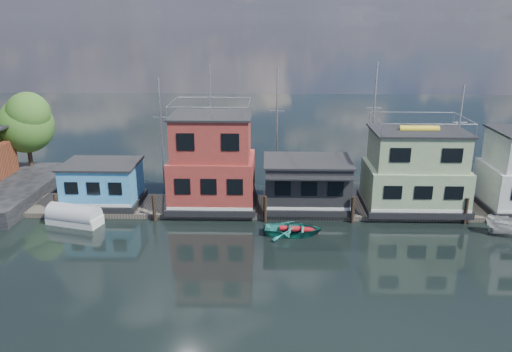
{
  "coord_description": "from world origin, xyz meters",
  "views": [
    {
      "loc": [
        -3.73,
        -28.18,
        15.84
      ],
      "look_at": [
        -4.81,
        12.0,
        3.0
      ],
      "focal_mm": 35.0,
      "sensor_mm": 36.0,
      "label": 1
    }
  ],
  "objects_px": {
    "houseboat_red": "(212,163)",
    "houseboat_green": "(415,171)",
    "houseboat_blue": "(103,184)",
    "houseboat_dark": "(307,183)",
    "red_kayak": "(299,229)",
    "dinghy_teal": "(293,229)",
    "tarp_runabout": "(74,216)"
  },
  "relations": [
    {
      "from": "tarp_runabout",
      "to": "red_kayak",
      "type": "distance_m",
      "value": 17.94
    },
    {
      "from": "houseboat_blue",
      "to": "tarp_runabout",
      "type": "xyz_separation_m",
      "value": [
        -1.26,
        -3.64,
        -1.55
      ]
    },
    {
      "from": "houseboat_red",
      "to": "dinghy_teal",
      "type": "distance_m",
      "value": 9.24
    },
    {
      "from": "houseboat_blue",
      "to": "houseboat_dark",
      "type": "xyz_separation_m",
      "value": [
        17.5,
        -0.02,
        0.21
      ]
    },
    {
      "from": "dinghy_teal",
      "to": "houseboat_blue",
      "type": "bearing_deg",
      "value": 74.04
    },
    {
      "from": "houseboat_dark",
      "to": "red_kayak",
      "type": "bearing_deg",
      "value": -100.36
    },
    {
      "from": "houseboat_dark",
      "to": "houseboat_blue",
      "type": "bearing_deg",
      "value": 179.94
    },
    {
      "from": "houseboat_red",
      "to": "red_kayak",
      "type": "relative_size",
      "value": 3.95
    },
    {
      "from": "houseboat_dark",
      "to": "dinghy_teal",
      "type": "bearing_deg",
      "value": -104.39
    },
    {
      "from": "houseboat_red",
      "to": "houseboat_green",
      "type": "bearing_deg",
      "value": 0.0
    },
    {
      "from": "dinghy_teal",
      "to": "red_kayak",
      "type": "bearing_deg",
      "value": -39.77
    },
    {
      "from": "houseboat_blue",
      "to": "houseboat_green",
      "type": "xyz_separation_m",
      "value": [
        26.5,
        0.0,
        1.34
      ]
    },
    {
      "from": "dinghy_teal",
      "to": "tarp_runabout",
      "type": "height_order",
      "value": "tarp_runabout"
    },
    {
      "from": "dinghy_teal",
      "to": "red_kayak",
      "type": "xyz_separation_m",
      "value": [
        0.49,
        0.54,
        -0.24
      ]
    },
    {
      "from": "houseboat_red",
      "to": "houseboat_dark",
      "type": "distance_m",
      "value": 8.18
    },
    {
      "from": "houseboat_red",
      "to": "houseboat_green",
      "type": "height_order",
      "value": "houseboat_red"
    },
    {
      "from": "houseboat_green",
      "to": "houseboat_red",
      "type": "bearing_deg",
      "value": -180.0
    },
    {
      "from": "tarp_runabout",
      "to": "red_kayak",
      "type": "height_order",
      "value": "tarp_runabout"
    },
    {
      "from": "dinghy_teal",
      "to": "houseboat_dark",
      "type": "bearing_deg",
      "value": -12.24
    },
    {
      "from": "houseboat_blue",
      "to": "red_kayak",
      "type": "xyz_separation_m",
      "value": [
        16.64,
        -4.74,
        -1.98
      ]
    },
    {
      "from": "houseboat_red",
      "to": "tarp_runabout",
      "type": "relative_size",
      "value": 2.55
    },
    {
      "from": "houseboat_red",
      "to": "dinghy_teal",
      "type": "bearing_deg",
      "value": -38.47
    },
    {
      "from": "houseboat_blue",
      "to": "dinghy_teal",
      "type": "bearing_deg",
      "value": -18.12
    },
    {
      "from": "houseboat_red",
      "to": "red_kayak",
      "type": "xyz_separation_m",
      "value": [
        7.14,
        -4.74,
        -3.88
      ]
    },
    {
      "from": "houseboat_red",
      "to": "houseboat_green",
      "type": "relative_size",
      "value": 1.41
    },
    {
      "from": "tarp_runabout",
      "to": "houseboat_red",
      "type": "bearing_deg",
      "value": 34.06
    },
    {
      "from": "houseboat_red",
      "to": "tarp_runabout",
      "type": "distance_m",
      "value": 11.87
    },
    {
      "from": "houseboat_red",
      "to": "houseboat_dark",
      "type": "height_order",
      "value": "houseboat_red"
    },
    {
      "from": "houseboat_dark",
      "to": "houseboat_green",
      "type": "bearing_deg",
      "value": 0.12
    },
    {
      "from": "dinghy_teal",
      "to": "red_kayak",
      "type": "distance_m",
      "value": 0.77
    },
    {
      "from": "houseboat_green",
      "to": "dinghy_teal",
      "type": "relative_size",
      "value": 1.91
    },
    {
      "from": "houseboat_green",
      "to": "red_kayak",
      "type": "height_order",
      "value": "houseboat_green"
    }
  ]
}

